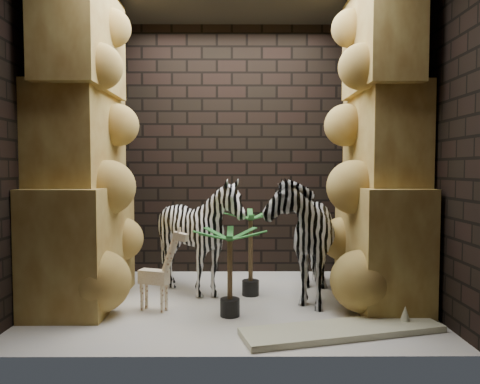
{
  "coord_description": "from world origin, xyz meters",
  "views": [
    {
      "loc": [
        0.07,
        -4.2,
        1.27
      ],
      "look_at": [
        0.09,
        0.15,
        1.04
      ],
      "focal_mm": 33.44,
      "sensor_mm": 36.0,
      "label": 1
    }
  ],
  "objects_px": {
    "zebra_left": "(199,242)",
    "zebra_right": "(301,226)",
    "palm_front": "(251,252)",
    "giraffe_toy": "(154,268)",
    "surfboard": "(342,330)",
    "palm_back": "(230,272)"
  },
  "relations": [
    {
      "from": "palm_back",
      "to": "surfboard",
      "type": "distance_m",
      "value": 1.03
    },
    {
      "from": "giraffe_toy",
      "to": "palm_front",
      "type": "bearing_deg",
      "value": 47.73
    },
    {
      "from": "zebra_right",
      "to": "giraffe_toy",
      "type": "bearing_deg",
      "value": -153.26
    },
    {
      "from": "zebra_right",
      "to": "giraffe_toy",
      "type": "relative_size",
      "value": 1.82
    },
    {
      "from": "zebra_right",
      "to": "giraffe_toy",
      "type": "height_order",
      "value": "zebra_right"
    },
    {
      "from": "zebra_left",
      "to": "palm_back",
      "type": "height_order",
      "value": "zebra_left"
    },
    {
      "from": "palm_front",
      "to": "surfboard",
      "type": "xyz_separation_m",
      "value": [
        0.68,
        -1.04,
        -0.41
      ]
    },
    {
      "from": "zebra_left",
      "to": "palm_front",
      "type": "height_order",
      "value": "zebra_left"
    },
    {
      "from": "zebra_left",
      "to": "zebra_right",
      "type": "bearing_deg",
      "value": -3.03
    },
    {
      "from": "zebra_left",
      "to": "palm_back",
      "type": "relative_size",
      "value": 1.54
    },
    {
      "from": "zebra_left",
      "to": "giraffe_toy",
      "type": "bearing_deg",
      "value": -124.45
    },
    {
      "from": "zebra_right",
      "to": "palm_back",
      "type": "distance_m",
      "value": 0.97
    },
    {
      "from": "giraffe_toy",
      "to": "surfboard",
      "type": "height_order",
      "value": "giraffe_toy"
    },
    {
      "from": "surfboard",
      "to": "palm_back",
      "type": "bearing_deg",
      "value": 140.48
    },
    {
      "from": "zebra_right",
      "to": "surfboard",
      "type": "distance_m",
      "value": 1.22
    },
    {
      "from": "palm_front",
      "to": "palm_back",
      "type": "bearing_deg",
      "value": -107.28
    },
    {
      "from": "palm_front",
      "to": "zebra_right",
      "type": "bearing_deg",
      "value": -4.64
    },
    {
      "from": "giraffe_toy",
      "to": "palm_front",
      "type": "distance_m",
      "value": 1.0
    },
    {
      "from": "zebra_left",
      "to": "palm_front",
      "type": "xyz_separation_m",
      "value": [
        0.52,
        -0.03,
        -0.1
      ]
    },
    {
      "from": "zebra_left",
      "to": "surfboard",
      "type": "distance_m",
      "value": 1.69
    },
    {
      "from": "zebra_right",
      "to": "giraffe_toy",
      "type": "distance_m",
      "value": 1.48
    },
    {
      "from": "giraffe_toy",
      "to": "palm_back",
      "type": "relative_size",
      "value": 1.02
    }
  ]
}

